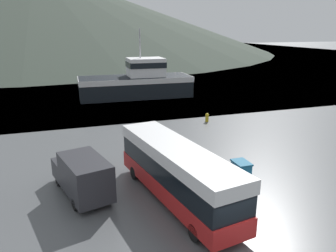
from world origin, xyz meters
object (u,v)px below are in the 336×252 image
object	(u,v)px
tour_bus	(176,171)
storage_bin	(241,169)
fishing_boat	(137,82)
delivery_van	(82,175)

from	to	relation	value
tour_bus	storage_bin	size ratio (longest dim) A/B	7.84
fishing_boat	storage_bin	distance (m)	29.43
tour_bus	fishing_boat	distance (m)	31.51
storage_bin	fishing_boat	bearing A→B (deg)	91.06
tour_bus	delivery_van	size ratio (longest dim) A/B	1.84
delivery_van	fishing_boat	xyz separation A→B (m)	(10.07, 28.71, 0.87)
storage_bin	delivery_van	bearing A→B (deg)	176.39
fishing_boat	storage_bin	xyz separation A→B (m)	(0.54, -29.38, -1.67)
delivery_van	fishing_boat	world-z (taller)	fishing_boat
tour_bus	delivery_van	xyz separation A→B (m)	(-5.21, 2.42, -0.57)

